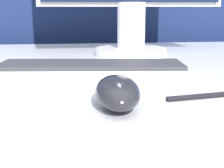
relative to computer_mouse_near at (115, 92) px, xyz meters
name	(u,v)px	position (x,y,z in m)	size (l,w,h in m)	color
partition_panel	(88,54)	(0.00, 0.93, -0.08)	(5.00, 0.03, 1.35)	navy
computer_mouse_near	(115,92)	(0.00, 0.00, 0.00)	(0.07, 0.13, 0.04)	#232328
keyboard	(91,69)	(-0.02, 0.22, -0.01)	(0.40, 0.16, 0.02)	white
pen	(208,96)	(0.14, 0.02, -0.02)	(0.13, 0.03, 0.01)	black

